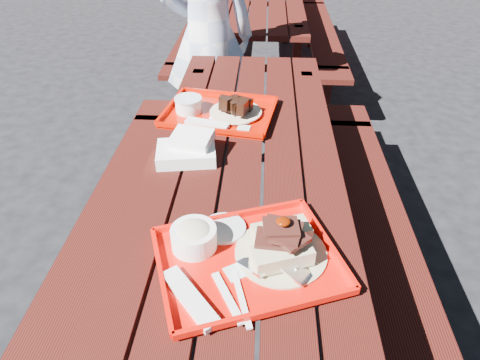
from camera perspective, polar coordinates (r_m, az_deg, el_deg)
The scene contains 7 objects.
ground at distance 2.11m, azimuth 0.26°, elevation -15.82°, with size 60.00×60.00×0.00m, color black.
picnic_table_near at distance 1.70m, azimuth 0.31°, elevation -4.10°, with size 1.41×2.40×0.75m.
picnic_table_far at distance 4.24m, azimuth 2.59°, elevation 21.06°, with size 1.41×2.40×0.75m.
near_tray at distance 1.23m, azimuth 0.71°, elevation -9.15°, with size 0.60×0.53×0.16m.
far_tray at distance 1.96m, azimuth -3.03°, elevation 9.21°, with size 0.54×0.45×0.08m.
white_cloth at distance 1.66m, azimuth -6.97°, elevation 4.10°, with size 0.24×0.20×0.09m.
person at distance 2.83m, azimuth -4.26°, elevation 18.39°, with size 0.58×0.38×1.60m, color #B1C9E8.
Camera 1 is at (0.07, -1.30, 1.66)m, focal length 32.00 mm.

